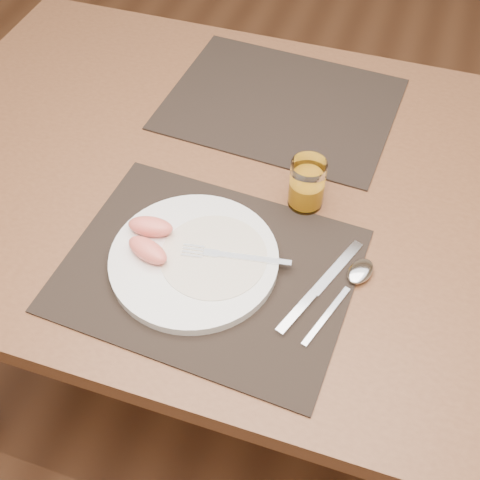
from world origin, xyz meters
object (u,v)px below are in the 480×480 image
Objects in this scene: table at (262,211)px; placemat_near at (209,270)px; plate at (194,259)px; juice_glass at (307,186)px; fork at (226,255)px; placemat_far at (281,104)px; knife at (314,293)px; spoon at (355,278)px.

table is 0.24m from placemat_near.
plate is (-0.05, -0.22, 0.10)m from table.
juice_glass reaches higher than table.
juice_glass is at bearing -20.81° from table.
table is 0.24m from plate.
fork is 0.19m from juice_glass.
placemat_far is at bearing 114.31° from juice_glass.
table is 0.24m from placemat_far.
plate is (-0.02, -0.44, 0.01)m from placemat_far.
placemat_near is 4.90× the size of juice_glass.
placemat_far is 0.47m from knife.
juice_glass reaches higher than placemat_near.
juice_glass is at bearing 53.39° from plate.
fork is at bearing -86.29° from placemat_far.
plate is 1.28× the size of knife.
juice_glass is (0.08, -0.03, 0.13)m from table.
plate is at bearing 169.46° from placemat_near.
table is 0.16m from juice_glass.
plate is at bearing -92.89° from placemat_far.
fork reaches higher than spoon.
knife reaches higher than placemat_near.
placemat_near is 1.00× the size of placemat_far.
spoon is 0.18m from juice_glass.
spoon is at bearing 8.48° from fork.
placemat_near is 2.40× the size of spoon.
spoon reaches higher than placemat_far.
juice_glass reaches higher than placemat_far.
table is 0.22m from fork.
fork is at bearing -171.52° from spoon.
placemat_near is at bearing -120.29° from juice_glass.
table is 8.00× the size of fork.
spoon reaches higher than table.
fork reaches higher than placemat_far.
placemat_near is 1.67× the size of plate.
placemat_near is 0.22m from juice_glass.
table is at bearing 124.13° from knife.
juice_glass reaches higher than fork.
placemat_far is 0.44m from plate.
fork is 0.93× the size of spoon.
plate is at bearing -103.35° from table.
plate is (-0.03, 0.00, 0.01)m from placemat_near.
plate reaches higher than placemat_near.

